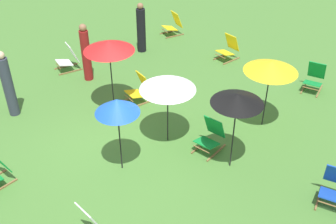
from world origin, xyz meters
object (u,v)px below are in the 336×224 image
Objects in this scene: deckchair_1 at (228,48)px; umbrella_3 at (237,99)px; deckchair_11 at (334,187)px; umbrella_0 at (271,66)px; deckchair_5 at (140,89)px; umbrella_1 at (117,106)px; umbrella_4 at (109,46)px; deckchair_7 at (211,136)px; deckchair_2 at (314,78)px; person_2 at (8,85)px; person_1 at (86,53)px; deckchair_10 at (173,25)px; umbrella_2 at (168,84)px; person_0 at (141,29)px; deckchair_4 at (69,59)px.

umbrella_3 is (3.27, -4.15, 1.40)m from deckchair_1.
deckchair_11 is 0.48× the size of umbrella_0.
umbrella_1 is (1.77, -2.16, 1.28)m from deckchair_5.
deckchair_5 is at bearing 164.27° from deckchair_11.
deckchair_5 is 0.42× the size of umbrella_4.
deckchair_7 is 3.33m from umbrella_4.
deckchair_5 is 0.46× the size of umbrella_1.
person_2 reaches higher than deckchair_2.
deckchair_1 and deckchair_5 have the same top height.
umbrella_3 reaches higher than umbrella_0.
person_1 reaches higher than deckchair_7.
person_1 is (0.50, -4.19, 0.48)m from deckchair_10.
umbrella_2 is at bearing -120.71° from umbrella_0.
deckchair_1 is 5.47m from umbrella_3.
umbrella_2 reaches higher than person_0.
deckchair_5 is 3.62m from umbrella_0.
deckchair_2 is 4.56m from umbrella_3.
umbrella_3 is (0.32, -4.33, 1.40)m from deckchair_2.
deckchair_10 is (-5.23, 4.18, 0.00)m from deckchair_7.
deckchair_4 is 0.46× the size of umbrella_3.
person_1 is (-5.44, 0.14, -0.92)m from umbrella_3.
deckchair_2 is at bearing 50.29° from deckchair_4.
umbrella_4 is (-3.32, -4.68, 1.48)m from deckchair_2.
deckchair_1 is at bearing 105.25° from umbrella_1.
deckchair_1 is 0.44× the size of umbrella_3.
umbrella_2 is (0.02, 1.43, -0.08)m from umbrella_1.
umbrella_1 reaches higher than person_0.
umbrella_4 is at bearing -146.35° from umbrella_0.
deckchair_11 is at bearing 31.92° from umbrella_1.
person_2 is at bearing -129.85° from umbrella_4.
deckchair_4 is 5.66m from deckchair_7.
umbrella_1 is 1.08× the size of person_0.
umbrella_3 is (0.37, -1.83, 0.10)m from umbrella_0.
person_2 is (0.61, -6.69, 0.50)m from deckchair_10.
umbrella_4 is at bearing -88.74° from deckchair_1.
deckchair_1 is at bearing 27.83° from person_0.
deckchair_11 is (2.80, 0.45, 0.00)m from deckchair_7.
umbrella_1 is at bearing 134.27° from person_2.
person_1 is at bearing 153.59° from umbrella_1.
deckchair_7 is 0.49× the size of umbrella_2.
deckchair_11 is at bearing -26.59° from umbrella_0.
umbrella_1 is 1.03× the size of person_1.
umbrella_1 is 1.00× the size of person_2.
deckchair_4 is (-6.04, -4.24, 0.00)m from deckchair_2.
umbrella_3 reaches higher than umbrella_1.
person_2 is (-2.06, -6.51, 0.50)m from deckchair_1.
deckchair_10 is at bearing 132.74° from umbrella_2.
umbrella_2 is (1.62, -4.46, 1.19)m from deckchair_1.
deckchair_2 is 6.63m from person_1.
person_2 reaches higher than person_1.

